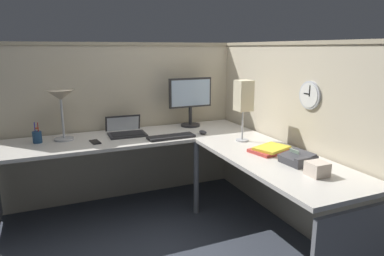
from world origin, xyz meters
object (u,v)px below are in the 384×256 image
object	(u,v)px
computer_mouse	(203,132)
book_stack	(270,149)
laptop	(125,131)
cell_phone	(95,142)
keyboard	(171,137)
desk_lamp_paper	(244,97)
monitor	(190,98)
office_phone	(298,159)
pen_cup	(37,137)
tissue_box	(317,169)
wall_clock	(310,95)
desk_lamp_dome	(61,99)

from	to	relation	value
computer_mouse	book_stack	world-z (taller)	book_stack
laptop	cell_phone	xyz separation A→B (m)	(-0.32, -0.23, -0.02)
laptop	keyboard	bearing A→B (deg)	-45.45
laptop	computer_mouse	xyz separation A→B (m)	(0.67, -0.32, -0.01)
cell_phone	desk_lamp_paper	xyz separation A→B (m)	(1.20, -0.45, 0.38)
cell_phone	book_stack	xyz separation A→B (m)	(1.22, -0.83, 0.02)
monitor	book_stack	bearing A→B (deg)	-78.94
office_phone	book_stack	distance (m)	0.32
keyboard	pen_cup	world-z (taller)	pen_cup
office_phone	book_stack	size ratio (longest dim) A/B	0.66
keyboard	office_phone	distance (m)	1.18
laptop	office_phone	distance (m)	1.65
book_stack	tissue_box	distance (m)	0.54
tissue_box	wall_clock	world-z (taller)	wall_clock
keyboard	office_phone	xyz separation A→B (m)	(0.57, -1.03, 0.03)
keyboard	tissue_box	size ratio (longest dim) A/B	3.58
cell_phone	wall_clock	world-z (taller)	wall_clock
keyboard	wall_clock	bearing A→B (deg)	-43.94
tissue_box	desk_lamp_paper	bearing A→B (deg)	89.58
laptop	desk_lamp_dome	world-z (taller)	desk_lamp_dome
book_stack	pen_cup	bearing A→B (deg)	148.75
book_stack	tissue_box	xyz separation A→B (m)	(-0.03, -0.54, 0.02)
keyboard	desk_lamp_dome	world-z (taller)	desk_lamp_dome
pen_cup	cell_phone	world-z (taller)	pen_cup
computer_mouse	pen_cup	distance (m)	1.46
desk_lamp_paper	wall_clock	xyz separation A→B (m)	(0.32, -0.44, 0.06)
computer_mouse	office_phone	size ratio (longest dim) A/B	0.48
computer_mouse	book_stack	size ratio (longest dim) A/B	0.32
office_phone	pen_cup	bearing A→B (deg)	141.64
cell_phone	book_stack	bearing A→B (deg)	-42.48
office_phone	computer_mouse	bearing A→B (deg)	103.12
keyboard	pen_cup	distance (m)	1.15
desk_lamp_dome	wall_clock	bearing A→B (deg)	-32.01
tissue_box	office_phone	bearing A→B (deg)	80.53
desk_lamp_paper	laptop	bearing A→B (deg)	142.20
cell_phone	wall_clock	xyz separation A→B (m)	(1.52, -0.90, 0.44)
cell_phone	office_phone	bearing A→B (deg)	-51.26
laptop	keyboard	distance (m)	0.48
desk_lamp_paper	tissue_box	bearing A→B (deg)	-90.42
pen_cup	wall_clock	bearing A→B (deg)	-28.77
laptop	tissue_box	xyz separation A→B (m)	(0.87, -1.60, 0.02)
office_phone	tissue_box	distance (m)	0.23
desk_lamp_dome	wall_clock	size ratio (longest dim) A/B	2.02
desk_lamp_paper	computer_mouse	bearing A→B (deg)	120.77
laptop	computer_mouse	distance (m)	0.74
cell_phone	wall_clock	distance (m)	1.82
keyboard	wall_clock	xyz separation A→B (m)	(0.86, -0.78, 0.43)
desk_lamp_paper	desk_lamp_dome	bearing A→B (deg)	155.51
office_phone	tissue_box	size ratio (longest dim) A/B	1.82
pen_cup	tissue_box	distance (m)	2.27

